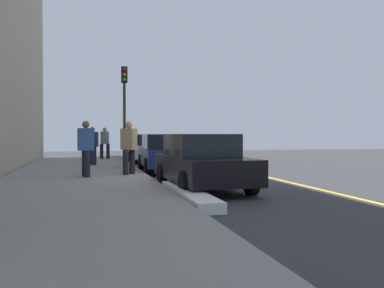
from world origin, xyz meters
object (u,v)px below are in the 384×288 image
at_px(traffic_light_pole, 124,99).
at_px(pedestrian_blue_coat, 86,147).
at_px(parked_car_white, 143,148).
at_px(pedestrian_navy_coat, 92,144).
at_px(rolling_suitcase, 93,158).
at_px(parked_car_navy, 165,153).
at_px(parked_car_black, 202,162).
at_px(pedestrian_tan_coat, 129,146).
at_px(pedestrian_grey_coat, 105,142).

bearing_deg(traffic_light_pole, pedestrian_blue_coat, -17.42).
bearing_deg(pedestrian_blue_coat, parked_car_white, 163.30).
bearing_deg(pedestrian_navy_coat, parked_car_white, 145.27).
height_order(parked_car_white, traffic_light_pole, traffic_light_pole).
distance_m(pedestrian_blue_coat, rolling_suitcase, 5.78).
height_order(pedestrian_blue_coat, pedestrian_navy_coat, pedestrian_blue_coat).
height_order(parked_car_navy, traffic_light_pole, traffic_light_pole).
relative_size(pedestrian_blue_coat, pedestrian_navy_coat, 1.06).
distance_m(parked_car_white, rolling_suitcase, 5.12).
distance_m(parked_car_black, pedestrian_tan_coat, 3.81).
bearing_deg(pedestrian_tan_coat, pedestrian_navy_coat, -168.25).
bearing_deg(traffic_light_pole, parked_car_navy, 36.05).
relative_size(pedestrian_grey_coat, traffic_light_pole, 0.41).
bearing_deg(pedestrian_tan_coat, parked_car_black, 26.36).
bearing_deg(parked_car_white, parked_car_black, 0.33).
distance_m(parked_car_black, traffic_light_pole, 8.48).
bearing_deg(pedestrian_tan_coat, parked_car_white, 170.39).
xyz_separation_m(pedestrian_navy_coat, pedestrian_grey_coat, (-4.72, 0.72, 0.03)).
relative_size(parked_car_black, traffic_light_pole, 1.07).
bearing_deg(pedestrian_grey_coat, traffic_light_pole, 6.64).
bearing_deg(pedestrian_blue_coat, pedestrian_navy_coat, 177.52).
relative_size(parked_car_black, pedestrian_tan_coat, 2.59).
relative_size(parked_car_navy, parked_car_black, 0.99).
bearing_deg(rolling_suitcase, parked_car_white, 147.89).
bearing_deg(pedestrian_tan_coat, rolling_suitcase, -167.88).
bearing_deg(pedestrian_grey_coat, parked_car_navy, 15.47).
height_order(parked_car_white, pedestrian_blue_coat, pedestrian_blue_coat).
bearing_deg(parked_car_black, pedestrian_navy_coat, -162.39).
bearing_deg(pedestrian_grey_coat, parked_car_white, 70.06).
distance_m(parked_car_white, pedestrian_tan_coat, 9.64).
distance_m(parked_car_white, pedestrian_navy_coat, 4.85).
bearing_deg(pedestrian_navy_coat, pedestrian_tan_coat, 11.75).
height_order(pedestrian_blue_coat, rolling_suitcase, pedestrian_blue_coat).
bearing_deg(rolling_suitcase, parked_car_navy, 47.69).
bearing_deg(pedestrian_blue_coat, parked_car_navy, 136.09).
xyz_separation_m(pedestrian_navy_coat, rolling_suitcase, (0.35, 0.04, -0.59)).
bearing_deg(pedestrian_blue_coat, pedestrian_grey_coat, 174.82).
distance_m(pedestrian_navy_coat, rolling_suitcase, 0.69).
bearing_deg(rolling_suitcase, traffic_light_pole, 68.01).
relative_size(pedestrian_blue_coat, traffic_light_pole, 0.41).
xyz_separation_m(pedestrian_blue_coat, pedestrian_grey_coat, (-10.81, 0.98, -0.02)).
height_order(pedestrian_blue_coat, pedestrian_tan_coat, same).
xyz_separation_m(parked_car_black, pedestrian_blue_coat, (-2.83, -3.10, 0.34)).
bearing_deg(pedestrian_blue_coat, parked_car_black, 47.60).
height_order(parked_car_white, rolling_suitcase, parked_car_white).
bearing_deg(parked_car_navy, parked_car_white, -179.46).
height_order(parked_car_navy, rolling_suitcase, parked_car_navy).
relative_size(pedestrian_navy_coat, traffic_light_pole, 0.39).
relative_size(parked_car_black, pedestrian_grey_coat, 2.64).
bearing_deg(rolling_suitcase, pedestrian_navy_coat, -173.74).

